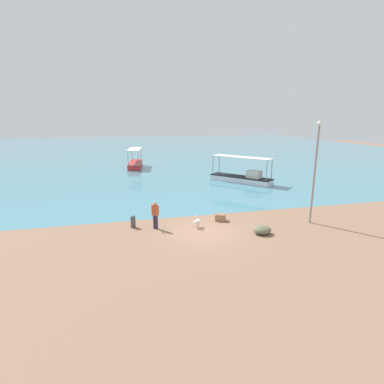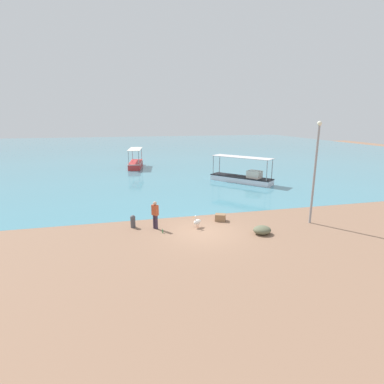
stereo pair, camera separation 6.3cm
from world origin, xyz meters
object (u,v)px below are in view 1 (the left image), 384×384
(fishing_boat_far_left, at_px, (242,177))
(fisherman_standing, at_px, (155,214))
(mooring_bollard, at_px, (133,221))
(fishing_boat_near_right, at_px, (135,164))
(pelican, at_px, (197,222))
(net_pile, at_px, (262,230))
(lamp_post, at_px, (315,168))
(cargo_crate, at_px, (220,217))
(glass_bottle, at_px, (163,231))

(fishing_boat_far_left, distance_m, fisherman_standing, 15.13)
(fishing_boat_far_left, xyz_separation_m, mooring_bollard, (-11.59, -10.57, -0.15))
(fishing_boat_near_right, distance_m, mooring_bollard, 22.81)
(fishing_boat_near_right, distance_m, fishing_boat_far_left, 15.85)
(pelican, xyz_separation_m, mooring_bollard, (-3.77, 0.94, 0.04))
(fishing_boat_near_right, relative_size, net_pile, 5.29)
(lamp_post, bearing_deg, cargo_crate, 162.59)
(fishing_boat_far_left, bearing_deg, fisherman_standing, -132.85)
(fishing_boat_near_right, bearing_deg, cargo_crate, -79.88)
(glass_bottle, bearing_deg, fishing_boat_far_left, 50.07)
(fishing_boat_far_left, xyz_separation_m, lamp_post, (-0.65, -12.36, 2.95))
(pelican, bearing_deg, fishing_boat_near_right, 95.56)
(pelican, relative_size, cargo_crate, 1.21)
(cargo_crate, relative_size, glass_bottle, 2.44)
(fishing_boat_near_right, relative_size, lamp_post, 0.87)
(fishing_boat_far_left, bearing_deg, lamp_post, -93.03)
(fishing_boat_near_right, relative_size, pelican, 6.82)
(fishing_boat_far_left, bearing_deg, net_pile, -108.44)
(lamp_post, xyz_separation_m, glass_bottle, (-9.32, 0.44, -3.40))
(glass_bottle, bearing_deg, net_pile, -14.93)
(fishing_boat_near_right, distance_m, pelican, 23.82)
(lamp_post, distance_m, net_pile, 5.12)
(fishing_boat_near_right, height_order, cargo_crate, fishing_boat_near_right)
(fishing_boat_far_left, distance_m, glass_bottle, 15.55)
(cargo_crate, height_order, glass_bottle, cargo_crate)
(mooring_bollard, bearing_deg, fisherman_standing, -21.79)
(cargo_crate, bearing_deg, fishing_boat_far_left, 60.45)
(fishing_boat_far_left, relative_size, net_pile, 5.85)
(lamp_post, bearing_deg, fishing_boat_far_left, 86.97)
(glass_bottle, bearing_deg, fishing_boat_near_right, 90.36)
(mooring_bollard, height_order, fisherman_standing, fisherman_standing)
(pelican, xyz_separation_m, lamp_post, (7.17, -0.85, 3.13))
(pelican, xyz_separation_m, cargo_crate, (1.77, 0.84, -0.15))
(fishing_boat_far_left, bearing_deg, cargo_crate, -119.55)
(lamp_post, relative_size, net_pile, 6.10)
(cargo_crate, xyz_separation_m, glass_bottle, (-3.93, -1.25, -0.12))
(net_pile, relative_size, cargo_crate, 1.57)
(fishing_boat_far_left, distance_m, lamp_post, 12.72)
(fisherman_standing, distance_m, cargo_crate, 4.31)
(glass_bottle, bearing_deg, cargo_crate, 17.64)
(fishing_boat_far_left, xyz_separation_m, glass_bottle, (-9.97, -11.92, -0.46))
(lamp_post, bearing_deg, net_pile, -164.92)
(mooring_bollard, relative_size, glass_bottle, 2.88)
(net_pile, bearing_deg, mooring_bollard, 158.43)
(pelican, bearing_deg, glass_bottle, -169.29)
(fishing_boat_near_right, distance_m, net_pile, 26.20)
(fishing_boat_near_right, xyz_separation_m, lamp_post, (9.47, -24.56, 2.96))
(fisherman_standing, relative_size, glass_bottle, 6.26)
(mooring_bollard, relative_size, fisherman_standing, 0.46)
(lamp_post, bearing_deg, mooring_bollard, 170.70)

